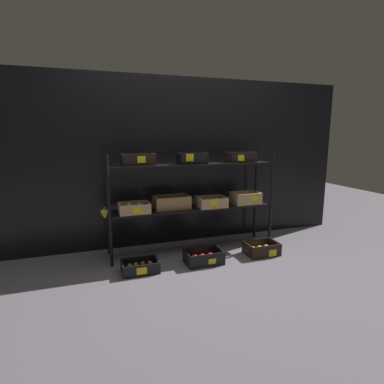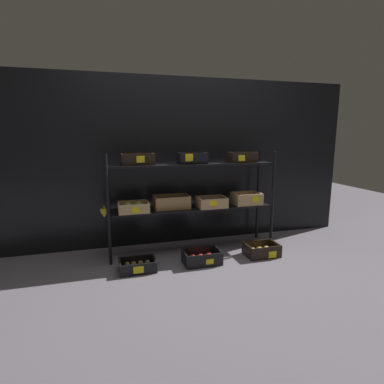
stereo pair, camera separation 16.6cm
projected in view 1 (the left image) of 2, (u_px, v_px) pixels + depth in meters
The scene contains 6 objects.
ground_plane at pixel (192, 249), 3.48m from camera, with size 10.00×10.00×0.00m, color slate.
storefront_wall at pixel (182, 162), 3.65m from camera, with size 4.19×0.12×1.93m, color black.
display_rack at pixel (191, 188), 3.33m from camera, with size 1.90×0.38×1.10m.
crate_ground_kiwi at pixel (140, 267), 2.91m from camera, with size 0.34×0.24×0.11m.
crate_ground_apple_red at pixel (204, 258), 3.10m from camera, with size 0.37×0.25×0.13m.
crate_ground_apple_gold at pixel (261, 250), 3.33m from camera, with size 0.35×0.25×0.13m.
Camera 1 is at (-1.05, -3.12, 1.29)m, focal length 28.63 mm.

